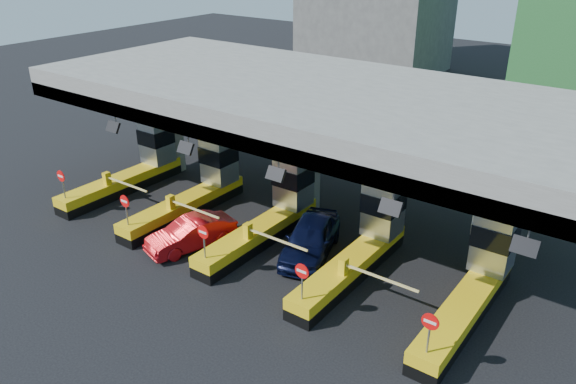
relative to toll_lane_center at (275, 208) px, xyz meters
The scene contains 9 objects.
ground 1.42m from the toll_lane_center, 90.42° to the right, with size 120.00×120.00×0.00m, color black.
toll_canopy 5.40m from the toll_lane_center, 90.02° to the left, with size 28.00×12.09×7.00m.
toll_lane_far_left 10.00m from the toll_lane_center, behind, with size 4.43×8.00×4.16m.
toll_lane_left 5.00m from the toll_lane_center, behind, with size 4.43×8.00×4.16m.
toll_lane_center is the anchor object (origin of this frame).
toll_lane_right 5.00m from the toll_lane_center, ahead, with size 4.43×8.00×4.16m.
toll_lane_far_right 10.00m from the toll_lane_center, ahead, with size 4.43×8.00×4.16m.
van 2.65m from the toll_lane_center, 13.94° to the right, with size 2.02×5.01×1.71m, color black.
red_car 4.18m from the toll_lane_center, 125.33° to the right, with size 1.50×4.31×1.42m, color #B10D12.
Camera 1 is at (14.88, -19.01, 13.53)m, focal length 35.00 mm.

